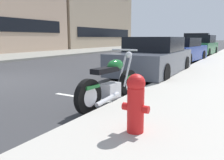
{
  "coord_description": "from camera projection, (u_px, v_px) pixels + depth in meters",
  "views": [
    {
      "loc": [
        -4.18,
        -6.85,
        1.36
      ],
      "look_at": [
        -0.2,
        -4.56,
        0.53
      ],
      "focal_mm": 37.44,
      "sensor_mm": 36.0,
      "label": 1
    }
  ],
  "objects": [
    {
      "name": "parked_car_mid_block",
      "position": [
        201.0,
        46.0,
        18.14
      ],
      "size": [
        4.27,
        2.09,
        1.55
      ],
      "rotation": [
        0.0,
        0.0,
        -0.06
      ],
      "color": "#236638",
      "rests_on": "ground"
    },
    {
      "name": "parking_stall_stripe",
      "position": [
        94.0,
        99.0,
        5.22
      ],
      "size": [
        0.12,
        2.2,
        0.01
      ],
      "primitive_type": "cube",
      "color": "silver",
      "rests_on": "ground"
    },
    {
      "name": "parked_car_near_corner",
      "position": [
        154.0,
        57.0,
        8.51
      ],
      "size": [
        4.4,
        1.96,
        1.39
      ],
      "rotation": [
        0.0,
        0.0,
        0.02
      ],
      "color": "#4C515B",
      "rests_on": "ground"
    },
    {
      "name": "crossing_truck",
      "position": [
        196.0,
        40.0,
        36.27
      ],
      "size": [
        2.02,
        4.92,
        2.03
      ],
      "rotation": [
        0.0,
        0.0,
        1.58
      ],
      "color": "#141947",
      "rests_on": "ground"
    },
    {
      "name": "townhouse_mid_block",
      "position": [
        76.0,
        15.0,
        32.82
      ],
      "size": [
        14.85,
        10.29,
        9.0
      ],
      "color": "tan",
      "rests_on": "ground"
    },
    {
      "name": "fire_hydrant",
      "position": [
        136.0,
        102.0,
        3.0
      ],
      "size": [
        0.24,
        0.36,
        0.77
      ],
      "color": "red",
      "rests_on": "sidewalk_near_curb"
    },
    {
      "name": "parked_car_behind_motorcycle",
      "position": [
        181.0,
        51.0,
        12.9
      ],
      "size": [
        4.54,
        2.09,
        1.35
      ],
      "rotation": [
        0.0,
        0.0,
        -0.07
      ],
      "color": "navy",
      "rests_on": "ground"
    },
    {
      "name": "sidewalk_far_curb",
      "position": [
        67.0,
        52.0,
        20.86
      ],
      "size": [
        120.0,
        5.0,
        0.14
      ],
      "primitive_type": "cube",
      "color": "gray",
      "rests_on": "ground"
    },
    {
      "name": "parked_motorcycle",
      "position": [
        111.0,
        84.0,
        4.73
      ],
      "size": [
        2.06,
        0.62,
        1.12
      ],
      "rotation": [
        0.0,
        0.0,
        -0.07
      ],
      "color": "black",
      "rests_on": "ground"
    }
  ]
}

